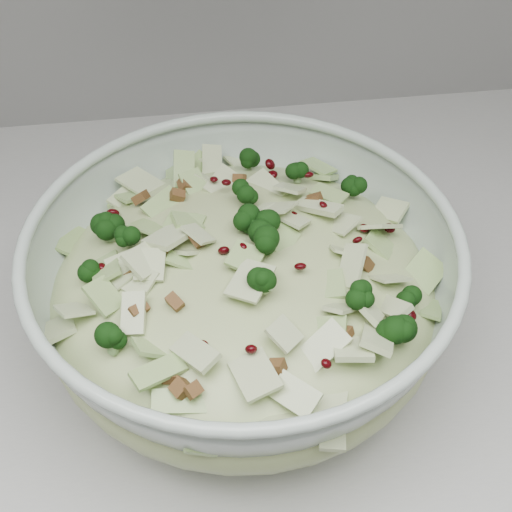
{
  "coord_description": "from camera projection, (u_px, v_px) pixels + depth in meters",
  "views": [
    {
      "loc": [
        -0.27,
        1.22,
        1.39
      ],
      "look_at": [
        -0.21,
        1.62,
        1.0
      ],
      "focal_mm": 50.0,
      "sensor_mm": 36.0,
      "label": 1
    }
  ],
  "objects": [
    {
      "name": "salad",
      "position": [
        243.0,
        275.0,
        0.55
      ],
      "size": [
        0.43,
        0.43,
        0.13
      ],
      "rotation": [
        0.0,
        0.0,
        -0.53
      ],
      "color": "#B4BD81",
      "rests_on": "mixing_bowl"
    },
    {
      "name": "mixing_bowl",
      "position": [
        243.0,
        294.0,
        0.57
      ],
      "size": [
        0.42,
        0.42,
        0.13
      ],
      "rotation": [
        0.0,
        0.0,
        -0.3
      ],
      "color": "#AFC1B4",
      "rests_on": "counter"
    },
    {
      "name": "counter",
      "position": [
        393.0,
        469.0,
        1.03
      ],
      "size": [
        3.6,
        0.6,
        0.9
      ],
      "primitive_type": "cube",
      "color": "#A2A29E",
      "rests_on": "floor"
    }
  ]
}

